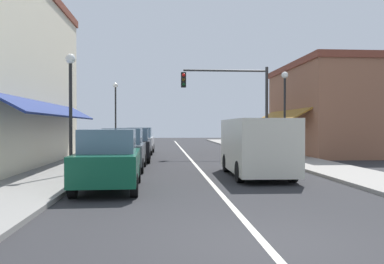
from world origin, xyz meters
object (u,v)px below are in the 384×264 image
Objects in this scene: van_in_lane at (256,145)px; street_lamp_left_far at (116,106)px; parked_car_far_left at (140,141)px; traffic_signal_mast_arm at (236,95)px; street_lamp_left_near at (71,93)px; parked_car_nearest_left at (109,160)px; street_lamp_right_mid at (285,101)px; parked_car_second_left at (124,149)px; parked_car_third_left at (134,145)px.

street_lamp_left_far is at bearing 115.32° from van_in_lane.
street_lamp_left_far is (-1.90, 2.61, 2.48)m from parked_car_far_left.
traffic_signal_mast_arm is 12.29m from street_lamp_left_near.
parked_car_nearest_left is 12.68m from street_lamp_right_mid.
street_lamp_left_far reaches higher than van_in_lane.
street_lamp_right_mid is at bearing -34.62° from parked_car_far_left.
traffic_signal_mast_arm is 1.14× the size of street_lamp_right_mid.
parked_car_far_left is at bearing 88.04° from parked_car_nearest_left.
parked_car_nearest_left and parked_car_far_left have the same top height.
parked_car_nearest_left is 15.25m from parked_car_far_left.
street_lamp_left_far is (-0.08, 15.01, 0.32)m from street_lamp_left_near.
street_lamp_left_near is 0.93× the size of street_lamp_right_mid.
parked_car_second_left is 9.82m from traffic_signal_mast_arm.
parked_car_second_left is at bearing 55.07° from street_lamp_left_near.
parked_car_nearest_left is 18.13m from street_lamp_left_far.
van_in_lane is 1.04× the size of street_lamp_left_far.
parked_car_far_left is 0.86× the size of street_lamp_right_mid.
traffic_signal_mast_arm reaches higher than parked_car_far_left.
street_lamp_left_near reaches higher than parked_car_second_left.
street_lamp_left_far is at bearing 101.65° from parked_car_third_left.
traffic_signal_mast_arm is at bearing 49.04° from parked_car_second_left.
street_lamp_right_mid is (8.11, -0.19, 2.35)m from parked_car_third_left.
traffic_signal_mast_arm is at bearing 23.36° from parked_car_third_left.
street_lamp_left_near reaches higher than van_in_lane.
parked_car_second_left and parked_car_third_left have the same top height.
parked_car_far_left is 4.08m from street_lamp_left_far.
parked_car_third_left is at bearing 88.30° from parked_car_second_left.
parked_car_third_left and parked_car_far_left have the same top height.
street_lamp_left_far reaches higher than parked_car_third_left.
parked_car_third_left is at bearing 75.18° from street_lamp_left_near.
traffic_signal_mast_arm is 3.64m from street_lamp_right_mid.
traffic_signal_mast_arm is 1.09× the size of street_lamp_left_far.
parked_car_third_left is at bearing 126.90° from van_in_lane.
street_lamp_right_mid is (8.07, -5.85, 2.35)m from parked_car_far_left.
street_lamp_right_mid reaches higher than parked_car_third_left.
traffic_signal_mast_arm is (6.01, 2.73, 2.89)m from parked_car_third_left.
parked_car_far_left is at bearing 153.93° from traffic_signal_mast_arm.
van_in_lane is at bearing -26.28° from parked_car_second_left.
parked_car_nearest_left is at bearing -150.42° from van_in_lane.
street_lamp_left_near reaches higher than parked_car_nearest_left.
street_lamp_left_far is at bearing 94.18° from parked_car_nearest_left.
parked_car_second_left is 3.62m from street_lamp_left_near.
parked_car_nearest_left is 0.80× the size of van_in_lane.
street_lamp_left_near is at bearing -129.46° from traffic_signal_mast_arm.
parked_car_second_left is at bearing -153.12° from street_lamp_right_mid.
parked_car_nearest_left is 9.60m from parked_car_third_left.
parked_car_second_left and parked_car_far_left have the same top height.
van_in_lane is (4.96, -6.86, 0.27)m from parked_car_third_left.
parked_car_second_left is (-0.06, 5.24, 0.00)m from parked_car_nearest_left.
traffic_signal_mast_arm is at bearing 62.18° from parked_car_nearest_left.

